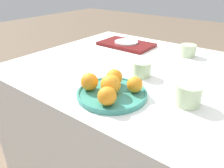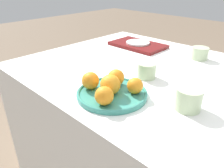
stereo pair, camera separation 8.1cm
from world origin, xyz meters
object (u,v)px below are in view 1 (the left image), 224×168
at_px(fruit_platter, 112,93).
at_px(cup_0, 188,50).
at_px(orange_3, 89,82).
at_px(cup_1, 188,95).
at_px(orange_2, 114,77).
at_px(serving_tray, 126,44).
at_px(side_plate, 126,42).
at_px(orange_0, 111,85).
at_px(cup_2, 142,69).
at_px(orange_4, 107,96).
at_px(orange_1, 135,85).

bearing_deg(fruit_platter, cup_0, 84.64).
xyz_separation_m(fruit_platter, cup_0, (0.06, 0.63, 0.02)).
xyz_separation_m(orange_3, cup_1, (0.33, 0.15, -0.01)).
bearing_deg(orange_2, fruit_platter, -59.98).
height_order(serving_tray, side_plate, side_plate).
distance_m(orange_0, cup_2, 0.24).
bearing_deg(orange_3, orange_4, -20.04).
height_order(fruit_platter, orange_3, orange_3).
bearing_deg(cup_0, orange_1, -89.52).
relative_size(orange_1, orange_4, 0.92).
relative_size(orange_0, cup_1, 0.85).
height_order(orange_2, orange_4, same).
relative_size(fruit_platter, orange_3, 3.96).
xyz_separation_m(fruit_platter, cup_2, (-0.01, 0.23, 0.02)).
height_order(orange_3, orange_4, orange_3).
relative_size(orange_0, orange_1, 1.25).
bearing_deg(cup_2, orange_1, -67.81).
bearing_deg(side_plate, serving_tray, 180.00).
relative_size(fruit_platter, orange_0, 3.54).
bearing_deg(fruit_platter, cup_1, 24.63).
bearing_deg(cup_0, cup_2, -99.16).
bearing_deg(orange_0, cup_2, 91.77).
bearing_deg(serving_tray, side_plate, 0.00).
relative_size(orange_2, serving_tray, 0.20).
relative_size(orange_2, orange_3, 0.98).
xyz_separation_m(orange_3, cup_0, (0.14, 0.66, -0.01)).
distance_m(orange_3, cup_2, 0.27).
bearing_deg(side_plate, orange_2, -60.45).
relative_size(fruit_platter, serving_tray, 0.79).
relative_size(orange_4, cup_0, 0.75).
distance_m(orange_0, serving_tray, 0.68).
bearing_deg(orange_4, side_plate, 119.25).
bearing_deg(fruit_platter, orange_0, -80.56).
bearing_deg(orange_3, serving_tray, 111.92).
bearing_deg(orange_0, cup_1, 26.75).
distance_m(orange_0, cup_1, 0.28).
bearing_deg(side_plate, orange_4, -60.75).
xyz_separation_m(side_plate, cup_0, (0.39, 0.04, 0.01)).
relative_size(cup_0, cup_1, 0.98).
xyz_separation_m(serving_tray, side_plate, (0.00, 0.00, 0.02)).
bearing_deg(cup_2, orange_2, -99.27).
distance_m(orange_4, cup_0, 0.70).
bearing_deg(orange_4, cup_0, 88.39).
distance_m(cup_0, cup_2, 0.40).
height_order(orange_0, cup_1, orange_0).
distance_m(serving_tray, side_plate, 0.02).
height_order(fruit_platter, orange_1, orange_1).
relative_size(orange_1, serving_tray, 0.18).
distance_m(orange_1, cup_1, 0.19).
relative_size(orange_2, orange_4, 1.01).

